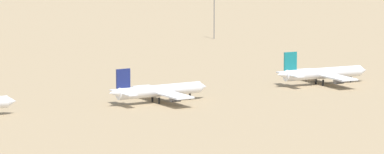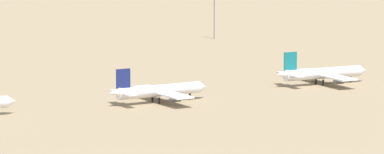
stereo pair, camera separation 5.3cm
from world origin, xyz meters
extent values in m
plane|color=#9E8460|center=(0.00, 0.00, 0.00)|extent=(4000.00, 4000.00, 0.00)
cone|color=white|center=(-42.19, -10.36, 3.30)|extent=(2.52, 3.11, 2.99)
cylinder|color=white|center=(-0.86, -11.05, 3.32)|extent=(25.45, 5.10, 3.16)
cone|color=white|center=(12.84, -9.99, 3.32)|extent=(2.59, 3.18, 3.00)
cone|color=white|center=(-14.56, -12.11, 3.79)|extent=(3.36, 2.92, 2.69)
cube|color=navy|center=(-11.89, -11.90, 7.46)|extent=(4.13, 0.71, 5.13)
cube|color=white|center=(-12.13, -8.75, 3.63)|extent=(2.93, 5.55, 0.28)
cube|color=white|center=(-11.64, -15.05, 3.63)|extent=(2.93, 5.55, 0.28)
cube|color=white|center=(-0.07, -10.99, 2.84)|extent=(7.31, 25.62, 0.44)
cylinder|color=slate|center=(0.26, -5.02, 1.74)|extent=(2.97, 1.95, 1.74)
cylinder|color=slate|center=(1.17, -16.83, 1.74)|extent=(2.97, 1.95, 1.74)
cylinder|color=black|center=(8.72, -10.31, 0.87)|extent=(0.55, 0.55, 1.74)
cylinder|color=black|center=(-2.19, -9.25, 0.87)|extent=(0.55, 0.55, 1.74)
cylinder|color=black|center=(-1.90, -13.03, 0.87)|extent=(0.55, 0.55, 1.74)
cylinder|color=white|center=(57.12, -3.08, 3.47)|extent=(26.43, 3.51, 3.30)
cone|color=white|center=(71.48, -3.19, 3.47)|extent=(2.50, 3.16, 3.14)
cone|color=white|center=(42.76, -2.97, 3.96)|extent=(3.32, 2.83, 2.81)
cube|color=#14727A|center=(45.57, -2.99, 7.80)|extent=(4.29, 0.45, 5.36)
cube|color=white|center=(45.59, 0.31, 3.80)|extent=(2.68, 5.63, 0.30)
cube|color=white|center=(45.54, -6.29, 3.80)|extent=(2.68, 5.63, 0.30)
cube|color=white|center=(57.95, -3.09, 2.97)|extent=(5.82, 26.45, 0.46)
cylinder|color=slate|center=(58.82, 3.10, 1.82)|extent=(2.99, 1.84, 1.82)
cylinder|color=slate|center=(58.72, -9.28, 1.82)|extent=(2.99, 1.84, 1.82)
cylinder|color=black|center=(67.16, -3.16, 0.91)|extent=(0.58, 0.58, 1.82)
cylinder|color=black|center=(55.90, -1.09, 0.91)|extent=(0.58, 0.58, 1.82)
cylinder|color=black|center=(55.87, -5.05, 0.91)|extent=(0.58, 0.58, 1.82)
cylinder|color=#59595E|center=(86.96, 124.90, 8.95)|extent=(0.36, 0.36, 17.90)
camera|label=1|loc=(-124.27, -278.67, 49.31)|focal=102.84mm
camera|label=2|loc=(-124.22, -278.69, 49.31)|focal=102.84mm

